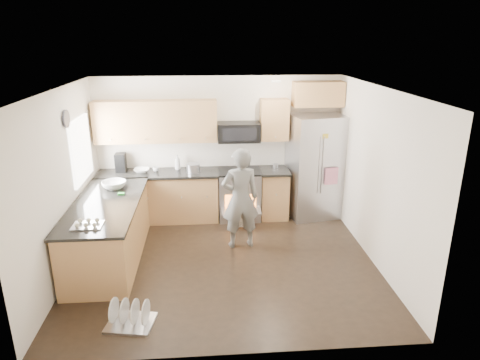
{
  "coord_description": "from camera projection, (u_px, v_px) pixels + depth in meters",
  "views": [
    {
      "loc": [
        -0.22,
        -5.77,
        3.28
      ],
      "look_at": [
        0.27,
        0.5,
        1.14
      ],
      "focal_mm": 32.0,
      "sensor_mm": 36.0,
      "label": 1
    }
  ],
  "objects": [
    {
      "name": "dish_rack",
      "position": [
        130.0,
        318.0,
        5.09
      ],
      "size": [
        0.61,
        0.52,
        0.34
      ],
      "rotation": [
        0.0,
        0.0,
        -0.18
      ],
      "color": "#B7B7BC",
      "rests_on": "ground"
    },
    {
      "name": "stove_range",
      "position": [
        239.0,
        183.0,
        7.92
      ],
      "size": [
        0.76,
        0.97,
        1.79
      ],
      "color": "#B7B7BC",
      "rests_on": "ground"
    },
    {
      "name": "ground",
      "position": [
        225.0,
        262.0,
        6.52
      ],
      "size": [
        4.5,
        4.5,
        0.0
      ],
      "primitive_type": "plane",
      "color": "black",
      "rests_on": "ground"
    },
    {
      "name": "refrigerator",
      "position": [
        315.0,
        167.0,
        7.94
      ],
      "size": [
        1.06,
        0.89,
        1.93
      ],
      "rotation": [
        0.0,
        0.0,
        0.17
      ],
      "color": "#B7B7BC",
      "rests_on": "ground"
    },
    {
      "name": "person",
      "position": [
        240.0,
        199.0,
        6.77
      ],
      "size": [
        0.65,
        0.48,
        1.65
      ],
      "primitive_type": "imported",
      "rotation": [
        0.0,
        0.0,
        3.29
      ],
      "color": "slate",
      "rests_on": "ground"
    },
    {
      "name": "back_cabinet_run",
      "position": [
        188.0,
        169.0,
        7.81
      ],
      "size": [
        4.45,
        0.64,
        2.5
      ],
      "color": "#B58648",
      "rests_on": "ground"
    },
    {
      "name": "peninsula",
      "position": [
        108.0,
        231.0,
        6.47
      ],
      "size": [
        0.96,
        2.36,
        1.05
      ],
      "color": "#B58648",
      "rests_on": "ground"
    },
    {
      "name": "room_shell",
      "position": [
        221.0,
        156.0,
        5.99
      ],
      "size": [
        4.54,
        4.04,
        2.62
      ],
      "color": "white",
      "rests_on": "ground"
    }
  ]
}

